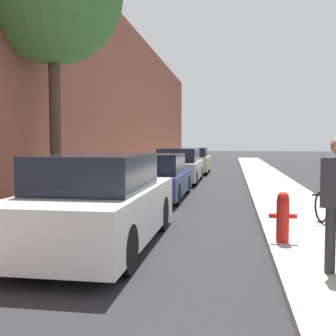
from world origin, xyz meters
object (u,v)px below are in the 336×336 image
Objects in this scene: parked_car_white at (99,203)px; parked_car_navy at (156,178)px; bicycle at (331,210)px; parked_car_champagne at (192,161)px; fire_hydrant at (283,216)px; parked_car_silver at (179,166)px.

parked_car_white is 5.82m from parked_car_navy.
parked_car_navy reaches higher than bicycle.
parked_car_champagne reaches higher than parked_car_navy.
fire_hydrant is (3.03, -15.81, -0.14)m from parked_car_champagne.
parked_car_silver is (0.07, 5.19, 0.05)m from parked_car_navy.
fire_hydrant is at bearing -139.63° from bicycle.
parked_car_white reaches higher than bicycle.
parked_car_silver is 2.98× the size of bicycle.
bicycle is (4.07, 1.66, -0.28)m from parked_car_white.
parked_car_navy is at bearing -90.72° from parked_car_silver.
fire_hydrant is 1.72m from bicycle.
fire_hydrant is (3.00, 0.31, -0.19)m from parked_car_white.
parked_car_navy is at bearing 119.73° from fire_hydrant.
parked_car_silver reaches higher than bicycle.
parked_car_silver is at bearing -90.55° from parked_car_champagne.
parked_car_champagne is 4.82× the size of fire_hydrant.
fire_hydrant is at bearing -60.27° from parked_car_navy.
parked_car_white is 1.05× the size of parked_car_navy.
bicycle is (1.06, 1.35, -0.10)m from fire_hydrant.
parked_car_silver reaches higher than parked_car_navy.
parked_car_navy is 6.34m from fire_hydrant.
parked_car_navy is 5.02× the size of fire_hydrant.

